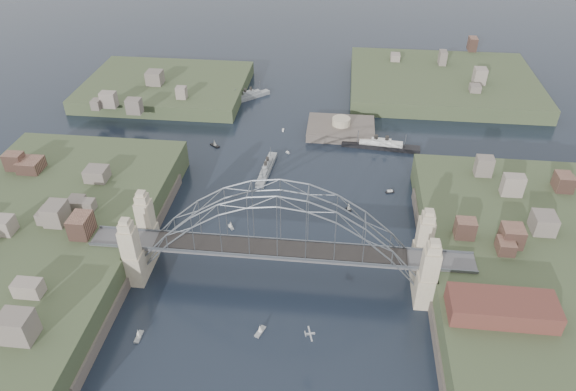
# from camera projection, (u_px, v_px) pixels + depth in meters

# --- Properties ---
(ground) EXTENTS (500.00, 500.00, 0.00)m
(ground) POSITION_uv_depth(u_px,v_px,m) (279.00, 277.00, 119.75)
(ground) COLOR black
(ground) RESTS_ON ground
(bridge) EXTENTS (84.00, 13.80, 24.60)m
(bridge) POSITION_uv_depth(u_px,v_px,m) (279.00, 235.00, 112.62)
(bridge) COLOR #535255
(bridge) RESTS_ON ground
(shore_west) EXTENTS (50.50, 90.00, 12.00)m
(shore_west) POSITION_uv_depth(u_px,v_px,m) (38.00, 252.00, 123.66)
(shore_west) COLOR #374428
(shore_west) RESTS_ON ground
(shore_east) EXTENTS (50.50, 90.00, 12.00)m
(shore_east) POSITION_uv_depth(u_px,v_px,m) (543.00, 290.00, 113.56)
(shore_east) COLOR #374428
(shore_east) RESTS_ON ground
(headland_nw) EXTENTS (60.00, 45.00, 9.00)m
(headland_nw) POSITION_uv_depth(u_px,v_px,m) (167.00, 91.00, 201.38)
(headland_nw) COLOR #374428
(headland_nw) RESTS_ON ground
(headland_ne) EXTENTS (70.00, 55.00, 9.50)m
(headland_ne) POSITION_uv_depth(u_px,v_px,m) (441.00, 87.00, 204.15)
(headland_ne) COLOR #374428
(headland_ne) RESTS_ON ground
(fort_island) EXTENTS (22.00, 16.00, 9.40)m
(fort_island) POSITION_uv_depth(u_px,v_px,m) (340.00, 134.00, 175.68)
(fort_island) COLOR #4F463F
(fort_island) RESTS_ON ground
(wharf_shed) EXTENTS (20.00, 8.00, 4.00)m
(wharf_shed) POSITION_uv_depth(u_px,v_px,m) (502.00, 308.00, 98.73)
(wharf_shed) COLOR #592D26
(wharf_shed) RESTS_ON shore_east
(naval_cruiser_near) EXTENTS (4.03, 18.48, 5.50)m
(naval_cruiser_near) POSITION_uv_depth(u_px,v_px,m) (267.00, 169.00, 155.59)
(naval_cruiser_near) COLOR gray
(naval_cruiser_near) RESTS_ON ground
(naval_cruiser_far) EXTENTS (14.84, 14.12, 6.08)m
(naval_cruiser_far) POSITION_uv_depth(u_px,v_px,m) (248.00, 97.00, 196.35)
(naval_cruiser_far) COLOR gray
(naval_cruiser_far) RESTS_ON ground
(ocean_liner) EXTENTS (24.76, 5.62, 6.03)m
(ocean_liner) POSITION_uv_depth(u_px,v_px,m) (381.00, 146.00, 166.65)
(ocean_liner) COLOR black
(ocean_liner) RESTS_ON ground
(aeroplane) EXTENTS (2.01, 3.55, 0.52)m
(aeroplane) POSITION_uv_depth(u_px,v_px,m) (309.00, 334.00, 96.85)
(aeroplane) COLOR #A7AAAF
(small_boat_a) EXTENTS (1.94, 2.29, 2.38)m
(small_boat_a) POSITION_uv_depth(u_px,v_px,m) (231.00, 225.00, 133.76)
(small_boat_a) COLOR white
(small_boat_a) RESTS_ON ground
(small_boat_b) EXTENTS (1.60, 1.79, 2.38)m
(small_boat_b) POSITION_uv_depth(u_px,v_px,m) (349.00, 207.00, 139.92)
(small_boat_b) COLOR white
(small_boat_b) RESTS_ON ground
(small_boat_c) EXTENTS (2.10, 3.33, 2.38)m
(small_boat_c) POSITION_uv_depth(u_px,v_px,m) (260.00, 330.00, 106.25)
(small_boat_c) COLOR white
(small_boat_c) RESTS_ON ground
(small_boat_d) EXTENTS (2.52, 1.43, 1.43)m
(small_boat_d) POSITION_uv_depth(u_px,v_px,m) (390.00, 192.00, 146.88)
(small_boat_d) COLOR white
(small_boat_d) RESTS_ON ground
(small_boat_e) EXTENTS (3.51, 3.03, 2.38)m
(small_boat_e) POSITION_uv_depth(u_px,v_px,m) (215.00, 144.00, 167.85)
(small_boat_e) COLOR white
(small_boat_e) RESTS_ON ground
(small_boat_f) EXTENTS (1.43, 1.30, 1.43)m
(small_boat_f) POSITION_uv_depth(u_px,v_px,m) (288.00, 153.00, 164.33)
(small_boat_f) COLOR white
(small_boat_f) RESTS_ON ground
(small_boat_h) EXTENTS (0.63, 1.79, 0.45)m
(small_boat_h) POSITION_uv_depth(u_px,v_px,m) (283.00, 130.00, 176.65)
(small_boat_h) COLOR white
(small_boat_h) RESTS_ON ground
(small_boat_i) EXTENTS (2.56, 0.92, 0.45)m
(small_boat_i) POSITION_uv_depth(u_px,v_px,m) (426.00, 233.00, 132.19)
(small_boat_i) COLOR white
(small_boat_i) RESTS_ON ground
(small_boat_j) EXTENTS (1.06, 3.16, 2.38)m
(small_boat_j) POSITION_uv_depth(u_px,v_px,m) (138.00, 335.00, 105.18)
(small_boat_j) COLOR white
(small_boat_j) RESTS_ON ground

